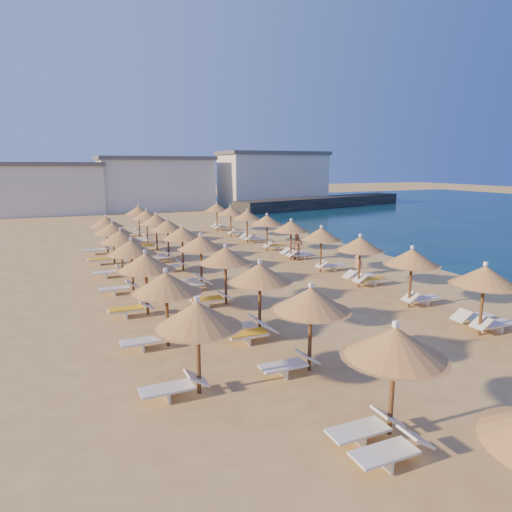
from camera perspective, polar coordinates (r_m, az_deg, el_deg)
name	(u,v)px	position (r m, az deg, el deg)	size (l,w,h in m)	color
ground	(310,296)	(22.12, 6.73, -4.95)	(220.00, 220.00, 0.00)	tan
jetty	(323,202)	(68.59, 8.39, 6.69)	(30.00, 4.00, 1.50)	black
hotel_blocks	(171,183)	(65.76, -10.57, 9.00)	(47.77, 10.43, 8.10)	silver
parasol_row_east	(321,235)	(26.57, 8.16, 2.65)	(2.45, 39.15, 2.76)	brown
parasol_row_west	(201,243)	(23.57, -6.92, 1.58)	(2.45, 39.15, 2.76)	brown
parasol_row_inland	(131,248)	(22.82, -15.33, 0.93)	(2.45, 24.47, 2.76)	brown
loungers	(243,275)	(24.66, -1.60, -2.35)	(13.95, 38.23, 0.66)	silver
beachgoer_a	(359,259)	(26.62, 12.70, -0.38)	(0.66, 0.43, 1.80)	tan
beachgoer_c	(297,247)	(30.09, 5.12, 1.13)	(1.02, 0.42, 1.73)	tan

